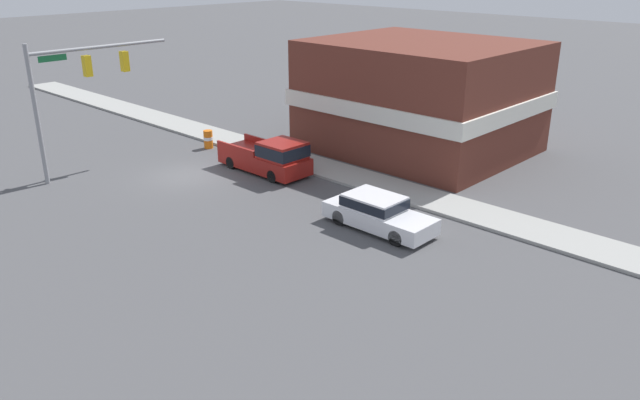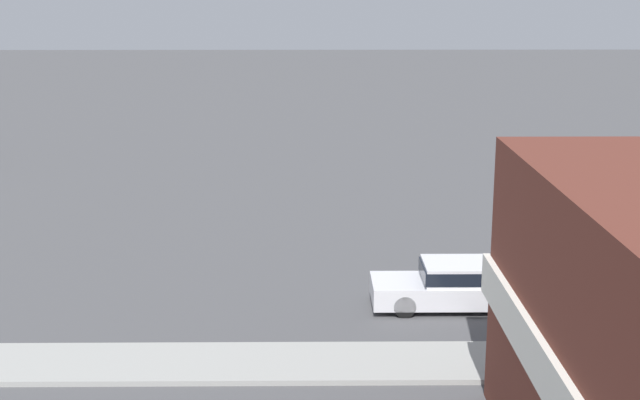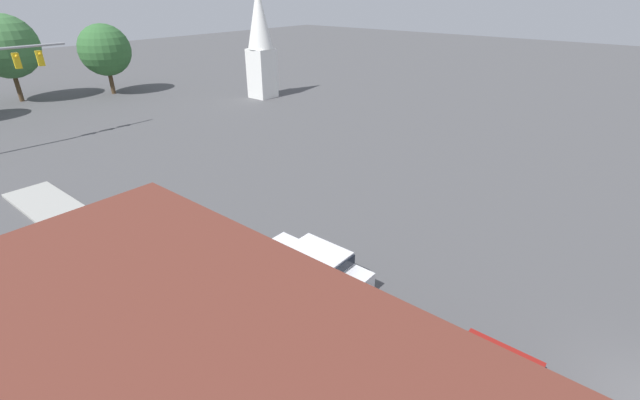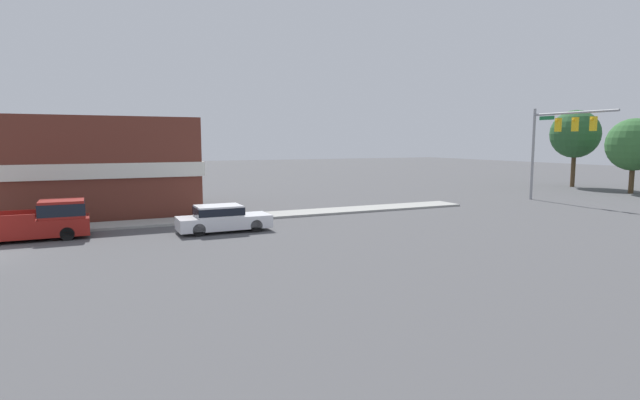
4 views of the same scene
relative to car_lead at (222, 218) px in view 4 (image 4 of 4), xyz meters
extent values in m
cylinder|color=gray|center=(-4.00, 26.90, 2.96)|extent=(0.22, 0.22, 7.42)
cylinder|color=gray|center=(-0.42, 26.90, 6.17)|extent=(7.16, 0.18, 0.18)
cube|color=gold|center=(-1.71, 26.90, 5.31)|extent=(0.36, 0.36, 1.05)
sphere|color=yellow|center=(-1.71, 26.70, 5.62)|extent=(0.22, 0.22, 0.22)
cube|color=gold|center=(-0.22, 26.90, 5.31)|extent=(0.36, 0.36, 1.05)
sphere|color=yellow|center=(-0.22, 26.70, 5.62)|extent=(0.22, 0.22, 0.22)
cube|color=gold|center=(1.27, 26.90, 5.31)|extent=(0.36, 0.36, 1.05)
sphere|color=yellow|center=(1.27, 26.70, 5.62)|extent=(0.22, 0.22, 0.22)
cube|color=#196B38|center=(-2.80, 26.90, 5.88)|extent=(1.40, 0.04, 0.30)
cylinder|color=black|center=(-0.82, 1.62, -0.42)|extent=(0.22, 0.66, 0.66)
cylinder|color=black|center=(0.82, 1.62, -0.42)|extent=(0.22, 0.66, 0.66)
cylinder|color=black|center=(-0.82, -1.39, -0.42)|extent=(0.22, 0.66, 0.66)
cylinder|color=black|center=(0.82, -1.39, -0.42)|extent=(0.22, 0.66, 0.66)
cube|color=silver|center=(0.00, 0.11, -0.23)|extent=(1.85, 4.85, 0.67)
cube|color=silver|center=(0.00, -0.18, 0.39)|extent=(1.71, 2.33, 0.57)
cube|color=black|center=(0.00, -0.18, 0.39)|extent=(1.72, 2.42, 0.40)
cylinder|color=black|center=(-2.67, -7.39, -0.42)|extent=(0.22, 0.66, 0.66)
cylinder|color=black|center=(-0.85, -7.39, -0.42)|extent=(0.22, 0.66, 0.66)
cube|color=maroon|center=(-1.76, -9.04, -0.14)|extent=(2.03, 5.32, 0.85)
cube|color=maroon|center=(-1.76, -7.59, 0.72)|extent=(1.93, 2.02, 0.86)
cube|color=black|center=(-1.76, -7.59, 0.72)|extent=(1.95, 2.10, 0.60)
cube|color=maroon|center=(-2.72, -10.20, 0.46)|extent=(0.12, 3.00, 0.35)
cube|color=brown|center=(-10.83, -5.56, 2.39)|extent=(9.91, 11.57, 6.27)
cube|color=silver|center=(-10.83, -5.56, 2.30)|extent=(10.21, 11.87, 0.90)
cylinder|color=#4C3823|center=(-10.56, 40.15, 0.91)|extent=(0.44, 0.44, 3.31)
sphere|color=#28562D|center=(-10.56, 40.15, 4.81)|extent=(4.99, 4.99, 4.99)
cylinder|color=#4C3823|center=(-3.55, 39.09, 0.42)|extent=(0.44, 0.44, 2.34)
sphere|color=#336633|center=(-3.55, 39.09, 3.75)|extent=(4.80, 4.80, 4.80)
camera|label=1|loc=(19.12, 14.75, 9.92)|focal=35.00mm
camera|label=2|loc=(-25.45, 4.36, 8.94)|focal=50.00mm
camera|label=3|loc=(-10.72, -9.15, 9.85)|focal=24.00mm
camera|label=4|loc=(25.89, -6.30, 4.02)|focal=28.00mm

